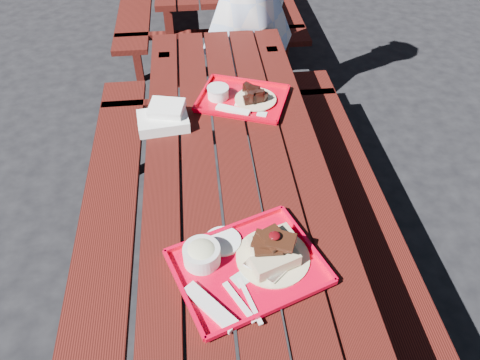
{
  "coord_description": "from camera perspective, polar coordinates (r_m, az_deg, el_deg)",
  "views": [
    {
      "loc": [
        -0.13,
        -1.4,
        2.02
      ],
      "look_at": [
        0.0,
        -0.15,
        0.82
      ],
      "focal_mm": 35.0,
      "sensor_mm": 36.0,
      "label": 1
    }
  ],
  "objects": [
    {
      "name": "far_tray",
      "position": [
        2.26,
        0.12,
        9.99
      ],
      "size": [
        0.49,
        0.44,
        0.07
      ],
      "color": "red",
      "rests_on": "picnic_table_near"
    },
    {
      "name": "ground",
      "position": [
        2.46,
        -0.38,
        -11.47
      ],
      "size": [
        60.0,
        60.0,
        0.0
      ],
      "primitive_type": "plane",
      "color": "black",
      "rests_on": "ground"
    },
    {
      "name": "picnic_table_near",
      "position": [
        2.03,
        -0.45,
        -2.4
      ],
      "size": [
        1.41,
        2.4,
        0.75
      ],
      "color": "#4A130E",
      "rests_on": "ground"
    },
    {
      "name": "white_cloth",
      "position": [
        2.12,
        -9.23,
        7.52
      ],
      "size": [
        0.24,
        0.2,
        0.09
      ],
      "color": "white",
      "rests_on": "picnic_table_near"
    },
    {
      "name": "near_tray",
      "position": [
        1.54,
        0.62,
        -9.56
      ],
      "size": [
        0.56,
        0.49,
        0.15
      ],
      "color": "red",
      "rests_on": "picnic_table_near"
    }
  ]
}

